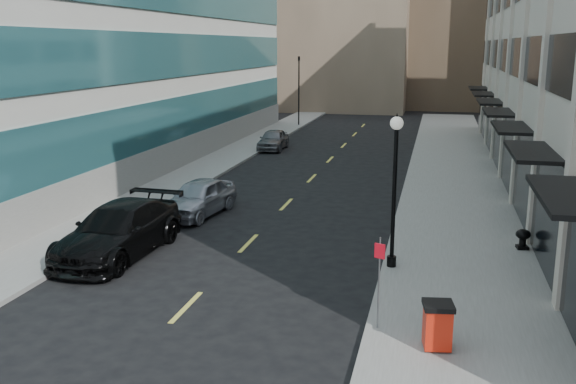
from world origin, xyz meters
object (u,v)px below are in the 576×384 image
at_px(trash_bin, 437,324).
at_px(sign_post, 379,270).
at_px(car_grey_sedan, 273,140).
at_px(car_silver_sedan, 198,197).
at_px(lamppost, 395,178).
at_px(car_black_pickup, 119,231).
at_px(traffic_signal, 299,61).
at_px(urn_planter, 523,237).

relative_size(trash_bin, sign_post, 0.48).
height_order(car_grey_sedan, sign_post, sign_post).
xyz_separation_m(car_silver_sedan, lamppost, (8.50, -5.08, 2.26)).
height_order(car_black_pickup, lamppost, lamppost).
relative_size(trash_bin, lamppost, 0.23).
bearing_deg(trash_bin, traffic_signal, 97.87).
bearing_deg(urn_planter, lamppost, -146.41).
bearing_deg(traffic_signal, car_silver_sedan, -85.71).
bearing_deg(car_grey_sedan, urn_planter, -56.06).
bearing_deg(car_black_pickup, car_silver_sedan, 85.58).
bearing_deg(car_black_pickup, traffic_signal, 95.39).
bearing_deg(trash_bin, sign_post, 142.18).
bearing_deg(lamppost, car_grey_sedan, 113.29).
bearing_deg(car_black_pickup, lamppost, 6.41).
relative_size(traffic_signal, trash_bin, 6.20).
xyz_separation_m(car_black_pickup, urn_planter, (13.53, 3.42, -0.31)).
bearing_deg(urn_planter, traffic_signal, 114.67).
distance_m(car_silver_sedan, car_grey_sedan, 17.70).
xyz_separation_m(traffic_signal, car_black_pickup, (1.57, -36.30, -4.84)).
bearing_deg(car_silver_sedan, lamppost, -23.35).
distance_m(traffic_signal, car_black_pickup, 36.65).
bearing_deg(car_silver_sedan, trash_bin, -39.28).
xyz_separation_m(lamppost, urn_planter, (4.30, 2.86, -2.46)).
bearing_deg(urn_planter, car_black_pickup, -165.80).
xyz_separation_m(car_black_pickup, car_silver_sedan, (0.73, 5.64, -0.11)).
xyz_separation_m(traffic_signal, lamppost, (10.80, -35.73, -2.68)).
distance_m(car_silver_sedan, trash_bin, 14.53).
xyz_separation_m(trash_bin, urn_planter, (2.85, 8.37, -0.18)).
height_order(sign_post, urn_planter, sign_post).
height_order(traffic_signal, car_black_pickup, traffic_signal).
xyz_separation_m(car_black_pickup, sign_post, (9.23, -4.14, 0.79)).
height_order(traffic_signal, urn_planter, traffic_signal).
distance_m(traffic_signal, lamppost, 37.42).
relative_size(traffic_signal, car_silver_sedan, 1.54).
height_order(traffic_signal, sign_post, traffic_signal).
height_order(car_black_pickup, urn_planter, car_black_pickup).
distance_m(traffic_signal, car_silver_sedan, 31.13).
relative_size(sign_post, urn_planter, 3.38).
height_order(car_grey_sedan, urn_planter, car_grey_sedan).
bearing_deg(sign_post, trash_bin, -7.90).
xyz_separation_m(trash_bin, sign_post, (-1.45, 0.81, 0.92)).
bearing_deg(traffic_signal, lamppost, -73.18).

